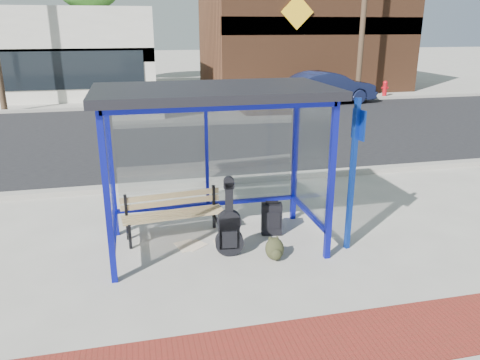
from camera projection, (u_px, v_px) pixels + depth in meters
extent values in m
plane|color=#B2ADA0|center=(216.00, 245.00, 7.21)|extent=(120.00, 120.00, 0.00)
cube|color=maroon|center=(261.00, 355.00, 4.80)|extent=(60.00, 1.00, 0.01)
cube|color=gray|center=(192.00, 183.00, 9.87)|extent=(60.00, 0.25, 0.12)
cube|color=black|center=(171.00, 134.00, 14.61)|extent=(60.00, 10.00, 0.00)
cube|color=gray|center=(160.00, 106.00, 19.31)|extent=(60.00, 0.25, 0.12)
cube|color=#B2ADA0|center=(157.00, 100.00, 21.08)|extent=(60.00, 4.00, 0.01)
cube|color=#0D1398|center=(107.00, 200.00, 5.83)|extent=(0.08, 0.08, 2.30)
cube|color=#0D1398|center=(331.00, 183.00, 6.47)|extent=(0.08, 0.08, 2.30)
cube|color=#0D1398|center=(111.00, 167.00, 7.22)|extent=(0.08, 0.08, 2.30)
cube|color=#0D1398|center=(295.00, 155.00, 7.86)|extent=(0.08, 0.08, 2.30)
cube|color=#0D1398|center=(205.00, 91.00, 7.19)|extent=(3.00, 0.08, 0.08)
cube|color=#0D1398|center=(224.00, 107.00, 5.80)|extent=(3.00, 0.08, 0.08)
cube|color=#0D1398|center=(102.00, 102.00, 6.18)|extent=(0.08, 1.50, 0.08)
cube|color=#0D1398|center=(315.00, 95.00, 6.82)|extent=(0.08, 1.50, 0.08)
cube|color=#0D1398|center=(208.00, 204.00, 7.78)|extent=(3.00, 0.08, 0.06)
cube|color=#0D1398|center=(114.00, 231.00, 6.76)|extent=(0.08, 1.50, 0.06)
cube|color=#0D1398|center=(309.00, 213.00, 7.40)|extent=(0.08, 1.50, 0.06)
cube|color=#0D1398|center=(207.00, 149.00, 7.48)|extent=(0.05, 0.05, 1.90)
cube|color=silver|center=(207.00, 151.00, 7.49)|extent=(2.84, 0.01, 1.82)
cube|color=silver|center=(108.00, 171.00, 6.48)|extent=(0.02, 1.34, 1.82)
cube|color=silver|center=(312.00, 158.00, 7.12)|extent=(0.02, 1.34, 1.82)
cube|color=black|center=(214.00, 91.00, 6.47)|extent=(3.30, 1.80, 0.12)
cube|color=#59331E|center=(301.00, 26.00, 25.02)|extent=(10.00, 7.00, 6.40)
cube|color=black|center=(326.00, 26.00, 21.83)|extent=(10.00, 0.10, 0.80)
cube|color=yellow|center=(297.00, 12.00, 21.23)|extent=(1.56, 0.06, 1.56)
cylinder|color=#4C3826|center=(93.00, 39.00, 26.13)|extent=(0.36, 0.36, 5.00)
cylinder|color=#4C3826|center=(349.00, 37.00, 29.44)|extent=(0.36, 0.36, 5.00)
cylinder|color=#4C3826|center=(364.00, 7.00, 20.27)|extent=(0.24, 0.24, 8.00)
cube|color=black|center=(130.00, 237.00, 7.05)|extent=(0.05, 0.05, 0.40)
cube|color=black|center=(127.00, 217.00, 7.30)|extent=(0.05, 0.05, 0.75)
cube|color=black|center=(129.00, 232.00, 7.20)|extent=(0.08, 0.36, 0.04)
cube|color=black|center=(220.00, 224.00, 7.48)|extent=(0.05, 0.05, 0.40)
cube|color=black|center=(214.00, 207.00, 7.73)|extent=(0.05, 0.05, 0.75)
cube|color=black|center=(217.00, 220.00, 7.63)|extent=(0.08, 0.36, 0.04)
cube|color=tan|center=(175.00, 218.00, 7.22)|extent=(1.59, 0.24, 0.03)
cube|color=tan|center=(174.00, 216.00, 7.31)|extent=(1.59, 0.24, 0.03)
cube|color=tan|center=(173.00, 213.00, 7.40)|extent=(1.59, 0.24, 0.03)
cube|color=tan|center=(172.00, 211.00, 7.48)|extent=(1.59, 0.24, 0.03)
cube|color=tan|center=(171.00, 203.00, 7.47)|extent=(1.58, 0.19, 0.09)
cube|color=tan|center=(171.00, 195.00, 7.44)|extent=(1.58, 0.19, 0.09)
cylinder|color=black|center=(229.00, 242.00, 6.85)|extent=(0.43, 0.17, 0.42)
cylinder|color=black|center=(229.00, 221.00, 6.74)|extent=(0.36, 0.16, 0.35)
cube|color=black|center=(229.00, 232.00, 6.80)|extent=(0.31, 0.15, 0.50)
cube|color=black|center=(229.00, 200.00, 6.64)|extent=(0.12, 0.11, 0.50)
cube|color=black|center=(229.00, 185.00, 6.57)|extent=(0.16, 0.12, 0.10)
cube|color=black|center=(272.00, 219.00, 7.53)|extent=(0.36, 0.27, 0.51)
cylinder|color=black|center=(264.00, 232.00, 7.61)|extent=(0.08, 0.19, 0.05)
cylinder|color=black|center=(279.00, 232.00, 7.61)|extent=(0.08, 0.19, 0.05)
cube|color=black|center=(272.00, 202.00, 7.45)|extent=(0.21, 0.08, 0.04)
cube|color=black|center=(272.00, 220.00, 7.43)|extent=(0.26, 0.07, 0.28)
ellipsoid|color=#292B18|center=(275.00, 249.00, 6.74)|extent=(0.29, 0.21, 0.33)
ellipsoid|color=#292B18|center=(276.00, 255.00, 6.66)|extent=(0.16, 0.12, 0.17)
cube|color=#292B18|center=(274.00, 238.00, 6.71)|extent=(0.09, 0.04, 0.03)
cube|color=navy|center=(352.00, 177.00, 6.78)|extent=(0.08, 0.08, 2.28)
cube|color=navy|center=(359.00, 125.00, 6.55)|extent=(0.07, 0.28, 0.43)
cube|color=white|center=(187.00, 246.00, 7.19)|extent=(0.39, 0.44, 0.01)
cube|color=white|center=(194.00, 246.00, 7.20)|extent=(0.43, 0.42, 0.01)
cube|color=white|center=(229.00, 243.00, 7.27)|extent=(0.45, 0.37, 0.01)
imported|color=#161D3F|center=(328.00, 88.00, 20.10)|extent=(4.28, 1.91, 1.36)
cylinder|color=#B30C16|center=(385.00, 90.00, 22.26)|extent=(0.20, 0.20, 0.60)
sphere|color=#B30C16|center=(385.00, 83.00, 22.16)|extent=(0.22, 0.22, 0.22)
cylinder|color=#B30C16|center=(385.00, 88.00, 22.23)|extent=(0.33, 0.13, 0.10)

